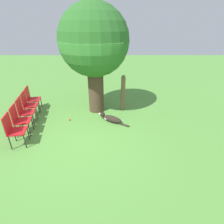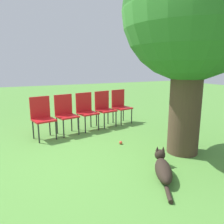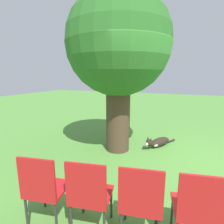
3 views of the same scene
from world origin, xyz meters
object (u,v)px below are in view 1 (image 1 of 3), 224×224
object	(u,v)px
oak_tree	(95,43)
fence_post	(124,93)
red_chair_1	(20,118)
red_chair_0	(14,128)
red_chair_3	(29,103)
red_chair_4	(32,97)
red_chair_2	(25,110)
tennis_ball	(70,119)
dog	(111,119)

from	to	relation	value
oak_tree	fence_post	size ratio (longest dim) A/B	2.70
fence_post	red_chair_1	bearing A→B (deg)	-151.28
fence_post	red_chair_0	distance (m)	3.75
red_chair_0	red_chair_3	distance (m)	1.68
oak_tree	red_chair_4	size ratio (longest dim) A/B	3.93
red_chair_3	red_chair_0	bearing A→B (deg)	-89.47
oak_tree	red_chair_0	distance (m)	3.51
oak_tree	red_chair_3	distance (m)	3.04
fence_post	red_chair_4	bearing A→B (deg)	-179.08
oak_tree	red_chair_0	xyz separation A→B (m)	(-2.00, -2.18, -1.89)
red_chair_1	red_chair_3	size ratio (longest dim) A/B	1.00
fence_post	red_chair_4	distance (m)	3.44
oak_tree	fence_post	distance (m)	2.00
fence_post	red_chair_0	bearing A→B (deg)	-143.10
red_chair_0	red_chair_2	distance (m)	1.12
red_chair_2	red_chair_3	size ratio (longest dim) A/B	1.00
fence_post	red_chair_2	xyz separation A→B (m)	(-3.22, -1.15, -0.16)
red_chair_1	red_chair_4	distance (m)	1.68
red_chair_2	red_chair_4	world-z (taller)	same
red_chair_1	red_chair_2	world-z (taller)	same
red_chair_4	fence_post	bearing A→B (deg)	-9.71
oak_tree	tennis_ball	bearing A→B (deg)	-136.81
red_chair_0	tennis_ball	world-z (taller)	red_chair_0
red_chair_1	red_chair_4	bearing A→B (deg)	90.53
red_chair_2	dog	bearing A→B (deg)	-6.93
dog	tennis_ball	xyz separation A→B (m)	(-1.42, 0.08, -0.08)
fence_post	dog	bearing A→B (deg)	-115.06
oak_tree	dog	world-z (taller)	oak_tree
red_chair_0	red_chair_2	size ratio (longest dim) A/B	1.00
dog	red_chair_3	world-z (taller)	red_chair_3
red_chair_0	red_chair_2	xyz separation A→B (m)	(-0.22, 1.10, 0.00)
dog	red_chair_0	size ratio (longest dim) A/B	1.11
oak_tree	red_chair_2	world-z (taller)	oak_tree
red_chair_4	tennis_ball	bearing A→B (deg)	-39.06
red_chair_3	red_chair_4	xyz separation A→B (m)	(-0.11, 0.55, 0.00)
red_chair_4	dog	bearing A→B (deg)	-27.80
red_chair_3	oak_tree	bearing A→B (deg)	2.32
tennis_ball	red_chair_1	bearing A→B (deg)	-146.74
red_chair_1	red_chair_3	world-z (taller)	same
dog	red_chair_1	world-z (taller)	red_chair_1
oak_tree	tennis_ball	distance (m)	2.67
red_chair_2	red_chair_0	bearing A→B (deg)	-89.47
dog	fence_post	size ratio (longest dim) A/B	0.76
tennis_ball	fence_post	bearing A→B (deg)	25.51
oak_tree	fence_post	bearing A→B (deg)	3.98
dog	fence_post	distance (m)	1.21
red_chair_3	red_chair_1	bearing A→B (deg)	-89.47
fence_post	red_chair_1	xyz separation A→B (m)	(-3.11, -1.70, -0.16)
oak_tree	red_chair_3	bearing A→B (deg)	-167.05
oak_tree	red_chair_1	xyz separation A→B (m)	(-2.11, -1.63, -1.89)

